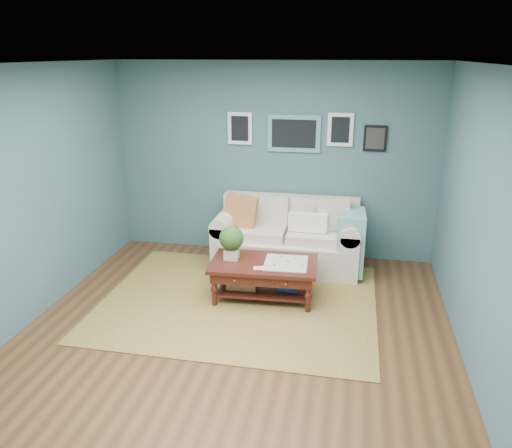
# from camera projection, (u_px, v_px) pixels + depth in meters

# --- Properties ---
(room_shell) EXTENTS (5.00, 5.02, 2.70)m
(room_shell) POSITION_uv_depth(u_px,v_px,m) (232.00, 213.00, 4.70)
(room_shell) COLOR brown
(room_shell) RESTS_ON ground
(area_rug) EXTENTS (3.18, 2.54, 0.01)m
(area_rug) POSITION_uv_depth(u_px,v_px,m) (239.00, 301.00, 5.91)
(area_rug) COLOR brown
(area_rug) RESTS_ON ground
(loveseat) EXTENTS (1.99, 0.90, 1.02)m
(loveseat) POSITION_uv_depth(u_px,v_px,m) (294.00, 237.00, 6.77)
(loveseat) COLOR beige
(loveseat) RESTS_ON ground
(coffee_table) EXTENTS (1.28, 0.79, 0.87)m
(coffee_table) POSITION_uv_depth(u_px,v_px,m) (258.00, 268.00, 5.89)
(coffee_table) COLOR black
(coffee_table) RESTS_ON ground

